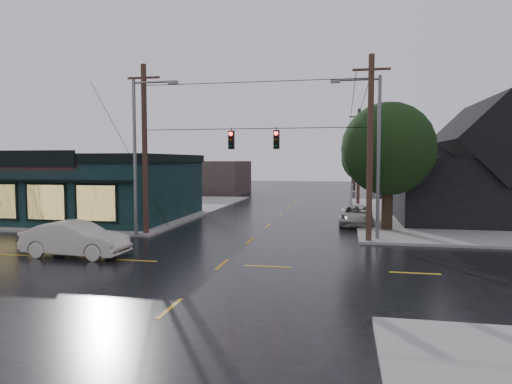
% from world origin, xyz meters
% --- Properties ---
extents(ground_plane, '(160.00, 160.00, 0.00)m').
position_xyz_m(ground_plane, '(0.00, 0.00, 0.00)').
color(ground_plane, black).
extents(sidewalk_nw, '(28.00, 28.00, 0.15)m').
position_xyz_m(sidewalk_nw, '(-20.00, 20.00, 0.07)').
color(sidewalk_nw, gray).
rests_on(sidewalk_nw, ground).
extents(pizza_shop, '(16.30, 12.34, 4.90)m').
position_xyz_m(pizza_shop, '(-15.00, 12.94, 2.56)').
color(pizza_shop, black).
rests_on(pizza_shop, ground).
extents(ne_building, '(12.60, 11.60, 8.75)m').
position_xyz_m(ne_building, '(15.00, 17.00, 4.47)').
color(ne_building, black).
rests_on(ne_building, ground).
extents(corner_tree, '(5.86, 5.86, 8.03)m').
position_xyz_m(corner_tree, '(7.84, 10.92, 5.22)').
color(corner_tree, black).
rests_on(corner_tree, ground).
extents(utility_pole_nw, '(2.00, 0.32, 10.15)m').
position_xyz_m(utility_pole_nw, '(-6.50, 6.50, 0.00)').
color(utility_pole_nw, '#331D16').
rests_on(utility_pole_nw, ground).
extents(utility_pole_ne, '(2.00, 0.32, 10.15)m').
position_xyz_m(utility_pole_ne, '(6.50, 6.50, 0.00)').
color(utility_pole_ne, '#331D16').
rests_on(utility_pole_ne, ground).
extents(utility_pole_far_a, '(2.00, 0.32, 9.65)m').
position_xyz_m(utility_pole_far_a, '(6.50, 28.00, 0.00)').
color(utility_pole_far_a, '#331D16').
rests_on(utility_pole_far_a, ground).
extents(utility_pole_far_b, '(2.00, 0.32, 9.15)m').
position_xyz_m(utility_pole_far_b, '(6.50, 48.00, 0.00)').
color(utility_pole_far_b, '#331D16').
rests_on(utility_pole_far_b, ground).
extents(utility_pole_far_c, '(2.00, 0.32, 9.15)m').
position_xyz_m(utility_pole_far_c, '(6.50, 68.00, 0.00)').
color(utility_pole_far_c, '#331D16').
rests_on(utility_pole_far_c, ground).
extents(span_signal_assembly, '(13.00, 0.48, 1.23)m').
position_xyz_m(span_signal_assembly, '(0.10, 6.50, 5.70)').
color(span_signal_assembly, black).
rests_on(span_signal_assembly, ground).
extents(streetlight_nw, '(5.40, 0.30, 9.15)m').
position_xyz_m(streetlight_nw, '(-6.80, 5.80, 0.00)').
color(streetlight_nw, slate).
rests_on(streetlight_nw, ground).
extents(streetlight_ne, '(5.40, 0.30, 9.15)m').
position_xyz_m(streetlight_ne, '(7.00, 7.20, 0.00)').
color(streetlight_ne, slate).
rests_on(streetlight_ne, ground).
extents(bg_building_west, '(12.00, 10.00, 4.40)m').
position_xyz_m(bg_building_west, '(-14.00, 40.00, 2.20)').
color(bg_building_west, '#3B2E2B').
rests_on(bg_building_west, ground).
extents(bg_building_east, '(14.00, 12.00, 5.60)m').
position_xyz_m(bg_building_east, '(16.00, 45.00, 2.80)').
color(bg_building_east, black).
rests_on(bg_building_east, ground).
extents(sedan_cream, '(5.06, 1.93, 1.65)m').
position_xyz_m(sedan_cream, '(-7.20, 0.30, 0.82)').
color(sedan_cream, beige).
rests_on(sedan_cream, ground).
extents(suv_silver, '(2.42, 4.94, 1.35)m').
position_xyz_m(suv_silver, '(6.00, 13.47, 0.68)').
color(suv_silver, '#AFAAA1').
rests_on(suv_silver, ground).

